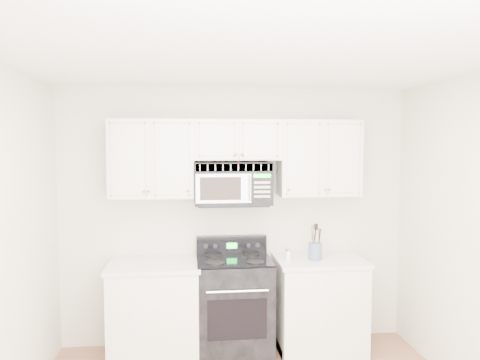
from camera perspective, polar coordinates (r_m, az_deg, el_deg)
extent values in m
cube|color=white|center=(3.05, 2.76, 15.08)|extent=(3.50, 3.50, 0.01)
cube|color=beige|center=(4.79, -0.59, -4.43)|extent=(3.50, 0.01, 2.60)
cube|color=silver|center=(4.68, -10.34, -15.58)|extent=(0.82, 0.63, 0.88)
cube|color=silver|center=(4.55, -10.42, -10.13)|extent=(0.86, 0.65, 0.04)
cube|color=black|center=(4.87, -10.24, -19.74)|extent=(0.82, 0.55, 0.10)
cube|color=silver|center=(4.84, 9.60, -14.90)|extent=(0.82, 0.63, 0.88)
cube|color=silver|center=(4.71, 9.68, -9.61)|extent=(0.86, 0.65, 0.04)
cube|color=black|center=(5.02, 9.41, -18.96)|extent=(0.82, 0.55, 0.10)
cube|color=black|center=(4.70, -0.74, -15.20)|extent=(0.71, 0.61, 0.92)
cube|color=black|center=(4.41, -0.33, -16.66)|extent=(0.54, 0.01, 0.37)
cylinder|color=silver|center=(4.30, -0.30, -13.42)|extent=(0.56, 0.02, 0.02)
cube|color=black|center=(4.56, -0.74, -9.69)|extent=(0.71, 0.61, 0.02)
cube|color=black|center=(4.80, -1.05, -7.90)|extent=(0.71, 0.08, 0.19)
cube|color=#0DD728|center=(4.75, -1.00, -8.01)|extent=(0.10, 0.00, 0.06)
cube|color=silver|center=(4.56, -10.71, 2.56)|extent=(0.80, 0.33, 0.75)
cube|color=silver|center=(4.72, 9.57, 2.64)|extent=(0.80, 0.33, 0.75)
cube|color=silver|center=(4.57, -0.39, 4.90)|extent=(0.84, 0.33, 0.39)
sphere|color=#B38535|center=(4.39, -11.10, -1.37)|extent=(0.03, 0.03, 0.03)
sphere|color=#B38535|center=(4.38, -6.40, -1.33)|extent=(0.03, 0.03, 0.03)
sphere|color=#B38535|center=(4.48, 5.98, -1.20)|extent=(0.03, 0.03, 0.03)
sphere|color=#B38535|center=(4.57, 10.40, -1.14)|extent=(0.03, 0.03, 0.03)
sphere|color=#B38535|center=(4.38, -0.53, 3.15)|extent=(0.03, 0.03, 0.03)
sphere|color=#B38535|center=(4.38, 0.25, 3.16)|extent=(0.03, 0.03, 0.03)
cylinder|color=red|center=(4.38, -0.14, 2.51)|extent=(0.01, 0.00, 0.10)
sphere|color=#B38535|center=(4.38, -0.14, 1.80)|extent=(0.03, 0.03, 0.03)
cube|color=black|center=(4.56, -0.90, -0.38)|extent=(0.74, 0.37, 0.41)
cube|color=#C3B39D|center=(4.37, -0.68, 1.54)|extent=(0.72, 0.01, 0.07)
cube|color=#9697A3|center=(4.36, -2.00, -1.05)|extent=(0.52, 0.01, 0.27)
cube|color=black|center=(4.35, -2.39, -1.06)|extent=(0.38, 0.01, 0.22)
cube|color=black|center=(4.40, 2.71, -1.00)|extent=(0.20, 0.01, 0.27)
cube|color=#0DD728|center=(4.39, 2.72, 0.52)|extent=(0.16, 0.00, 0.03)
cylinder|color=silver|center=(4.35, 1.26, -1.06)|extent=(0.02, 0.02, 0.23)
cylinder|color=slate|center=(4.63, 9.15, -8.56)|extent=(0.13, 0.13, 0.16)
cylinder|color=#8C634A|center=(4.62, 9.59, -7.57)|extent=(0.01, 0.01, 0.28)
cylinder|color=black|center=(4.64, 8.84, -7.40)|extent=(0.01, 0.01, 0.30)
cylinder|color=#8C634A|center=(4.58, 9.05, -7.42)|extent=(0.01, 0.01, 0.32)
cylinder|color=black|center=(4.62, 9.59, -7.57)|extent=(0.01, 0.01, 0.28)
cylinder|color=#8C634A|center=(4.64, 8.84, -7.40)|extent=(0.01, 0.01, 0.30)
cylinder|color=black|center=(4.58, 9.06, -7.42)|extent=(0.01, 0.01, 0.32)
cylinder|color=#8C634A|center=(4.62, 9.58, -7.57)|extent=(0.01, 0.01, 0.28)
cylinder|color=white|center=(4.62, 5.84, -9.00)|extent=(0.04, 0.04, 0.09)
cylinder|color=silver|center=(4.61, 5.85, -8.34)|extent=(0.05, 0.05, 0.02)
cylinder|color=white|center=(4.56, 5.90, -9.18)|extent=(0.04, 0.04, 0.09)
cylinder|color=silver|center=(4.54, 5.90, -8.49)|extent=(0.05, 0.05, 0.02)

